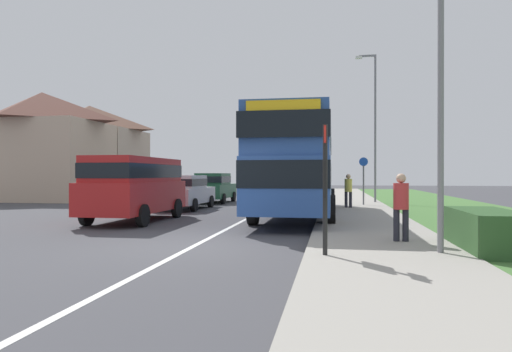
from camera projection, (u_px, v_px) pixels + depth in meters
ground_plane at (193, 246)px, 10.27m from camera, size 120.00×120.00×0.00m
lane_marking_centre at (254, 215)px, 18.15m from camera, size 0.14×60.00×0.01m
pavement_near_side at (364, 221)px, 15.47m from camera, size 3.20×68.00×0.12m
grass_verge_seaward at (498, 223)px, 14.75m from camera, size 6.00×68.00×0.08m
roadside_hedge at (487, 232)px, 9.29m from camera, size 1.10×2.65×0.90m
double_decker_bus at (299, 162)px, 17.52m from camera, size 2.80×11.38×3.70m
parked_van_red at (136, 184)px, 15.78m from camera, size 2.11×5.04×2.23m
parked_car_silver at (185, 191)px, 21.20m from camera, size 1.87×4.40×1.61m
parked_car_dark_green at (214, 187)px, 26.26m from camera, size 1.94×4.20×1.72m
pedestrian_at_stop at (401, 204)px, 10.27m from camera, size 0.34×0.34×1.67m
pedestrian_walking_away at (348, 189)px, 20.77m from camera, size 0.34×0.34×1.67m
bus_stop_sign at (325, 180)px, 8.52m from camera, size 0.09×0.52×2.60m
cycle_route_sign at (364, 179)px, 22.78m from camera, size 0.44×0.08×2.52m
street_lamp_near at (435, 44)px, 8.79m from camera, size 1.14×0.20×7.32m
street_lamp_mid at (373, 119)px, 24.95m from camera, size 1.14×0.20×8.31m
house_terrace_far_side at (68, 149)px, 31.65m from camera, size 7.51×11.30×6.94m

